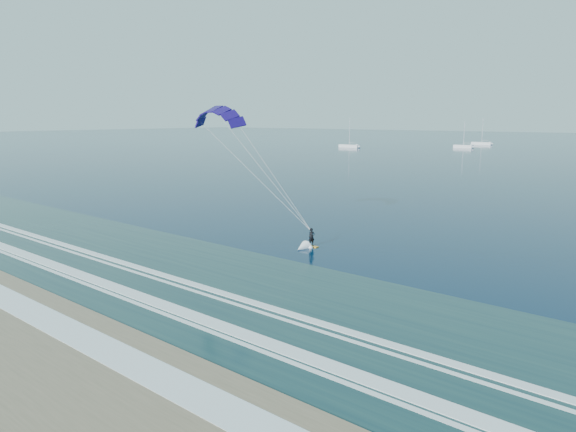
% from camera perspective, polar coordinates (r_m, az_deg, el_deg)
% --- Properties ---
extents(ground, '(900.00, 900.00, 0.00)m').
position_cam_1_polar(ground, '(36.19, -25.69, -9.56)').
color(ground, '#072841').
rests_on(ground, ground).
extents(kitesurfer_rig, '(13.27, 5.91, 14.12)m').
position_cam_1_polar(kitesurfer_rig, '(48.41, -3.06, 5.36)').
color(kitesurfer_rig, orange).
rests_on(kitesurfer_rig, ground).
extents(sailboat_0, '(8.87, 2.40, 12.04)m').
position_cam_1_polar(sailboat_0, '(211.72, 6.83, 7.74)').
color(sailboat_0, white).
rests_on(sailboat_0, ground).
extents(sailboat_1, '(7.48, 2.40, 10.44)m').
position_cam_1_polar(sailboat_1, '(219.17, 18.90, 7.34)').
color(sailboat_1, white).
rests_on(sailboat_1, ground).
extents(sailboat_2, '(8.76, 2.40, 11.80)m').
position_cam_1_polar(sailboat_2, '(247.85, 20.71, 7.57)').
color(sailboat_2, white).
rests_on(sailboat_2, ground).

